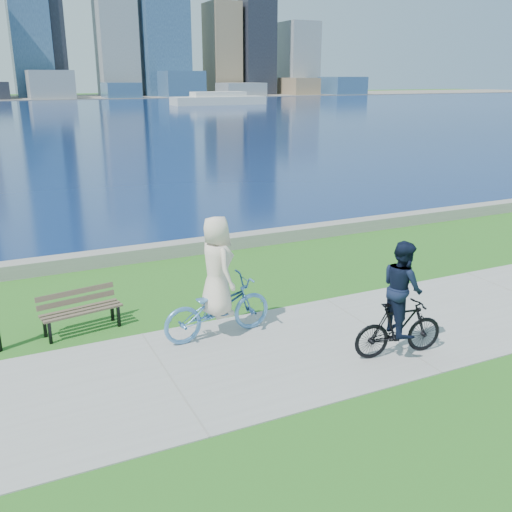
% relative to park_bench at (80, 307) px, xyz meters
% --- Properties ---
extents(ground, '(320.00, 320.00, 0.00)m').
position_rel_park_bench_xyz_m(ground, '(0.97, -2.44, -0.46)').
color(ground, '#226019').
rests_on(ground, ground).
extents(concrete_path, '(80.00, 3.50, 0.02)m').
position_rel_park_bench_xyz_m(concrete_path, '(0.97, -2.44, -0.45)').
color(concrete_path, gray).
rests_on(concrete_path, ground).
extents(seawall, '(90.00, 0.50, 0.35)m').
position_rel_park_bench_xyz_m(seawall, '(0.97, 3.76, -0.29)').
color(seawall, gray).
rests_on(seawall, ground).
extents(ferry_far, '(15.47, 4.42, 2.10)m').
position_rel_park_bench_xyz_m(ferry_far, '(34.97, 80.55, 0.41)').
color(ferry_far, silver).
rests_on(ferry_far, ground).
extents(park_bench, '(1.53, 0.74, 0.76)m').
position_rel_park_bench_xyz_m(park_bench, '(0.00, 0.00, 0.00)').
color(park_bench, black).
rests_on(park_bench, ground).
extents(cyclist_woman, '(0.86, 2.13, 2.25)m').
position_rel_park_bench_xyz_m(cyclist_woman, '(2.22, -1.36, 0.39)').
color(cyclist_woman, '#518AC7').
rests_on(cyclist_woman, ground).
extents(cyclist_man, '(0.71, 1.67, 2.02)m').
position_rel_park_bench_xyz_m(cyclist_man, '(4.71, -3.37, 0.41)').
color(cyclist_man, black).
rests_on(cyclist_man, ground).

